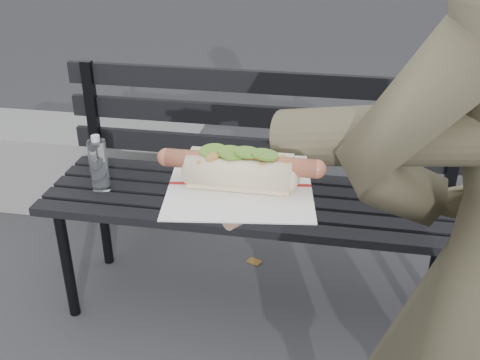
{
  "coord_description": "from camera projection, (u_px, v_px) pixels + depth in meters",
  "views": [
    {
      "loc": [
        0.14,
        -0.77,
        1.44
      ],
      "look_at": [
        0.03,
        -0.12,
        1.09
      ],
      "focal_mm": 42.0,
      "sensor_mm": 36.0,
      "label": 1
    }
  ],
  "objects": [
    {
      "name": "held_hotdog",
      "position": [
        397.0,
        146.0,
        0.76
      ],
      "size": [
        0.64,
        0.32,
        0.2
      ],
      "color": "brown"
    },
    {
      "name": "park_bench",
      "position": [
        256.0,
        177.0,
        2.01
      ],
      "size": [
        1.5,
        0.44,
        0.88
      ],
      "color": "black",
      "rests_on": "ground"
    },
    {
      "name": "concrete_block",
      "position": [
        83.0,
        165.0,
        2.83
      ],
      "size": [
        1.2,
        0.4,
        0.4
      ],
      "primitive_type": "cube",
      "color": "slate",
      "rests_on": "ground"
    }
  ]
}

